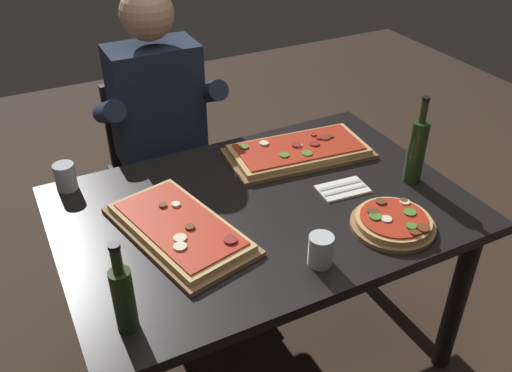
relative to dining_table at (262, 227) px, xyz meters
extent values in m
plane|color=#38281E|center=(0.00, 0.00, -0.64)|extent=(6.40, 6.40, 0.00)
cube|color=black|center=(0.00, 0.00, 0.08)|extent=(1.40, 0.96, 0.04)
cylinder|color=black|center=(0.62, -0.40, -0.29)|extent=(0.07, 0.07, 0.70)
cylinder|color=black|center=(-0.62, 0.40, -0.29)|extent=(0.07, 0.07, 0.70)
cylinder|color=black|center=(0.62, 0.40, -0.29)|extent=(0.07, 0.07, 0.70)
cube|color=brown|center=(0.29, 0.24, 0.10)|extent=(0.60, 0.33, 0.02)
cube|color=tan|center=(0.29, 0.24, 0.12)|extent=(0.55, 0.30, 0.02)
cube|color=#B72D19|center=(0.29, 0.24, 0.13)|extent=(0.51, 0.27, 0.01)
cylinder|color=#4C7F2D|center=(0.09, 0.33, 0.14)|extent=(0.04, 0.04, 0.01)
cylinder|color=maroon|center=(0.39, 0.25, 0.14)|extent=(0.02, 0.02, 0.01)
cylinder|color=beige|center=(0.17, 0.32, 0.14)|extent=(0.04, 0.04, 0.01)
cylinder|color=#4C7F2D|center=(0.29, 0.17, 0.14)|extent=(0.04, 0.04, 0.00)
cylinder|color=beige|center=(0.28, 0.24, 0.14)|extent=(0.04, 0.04, 0.00)
cylinder|color=maroon|center=(0.42, 0.25, 0.14)|extent=(0.04, 0.04, 0.01)
cylinder|color=#4C7F2D|center=(0.20, 0.20, 0.14)|extent=(0.04, 0.04, 0.01)
cylinder|color=maroon|center=(0.28, 0.25, 0.14)|extent=(0.04, 0.04, 0.01)
cylinder|color=maroon|center=(0.35, 0.22, 0.14)|extent=(0.04, 0.04, 0.01)
cylinder|color=maroon|center=(0.39, 0.29, 0.14)|extent=(0.03, 0.03, 0.01)
cylinder|color=brown|center=(0.44, 0.25, 0.14)|extent=(0.03, 0.03, 0.01)
cube|color=olive|center=(-0.31, -0.02, 0.10)|extent=(0.40, 0.58, 0.02)
cube|color=#DBB270|center=(-0.31, -0.02, 0.12)|extent=(0.36, 0.54, 0.02)
cube|color=#B72D19|center=(-0.31, -0.02, 0.13)|extent=(0.32, 0.49, 0.01)
cylinder|color=beige|center=(-0.29, 0.08, 0.14)|extent=(0.03, 0.03, 0.01)
cylinder|color=brown|center=(-0.29, -0.06, 0.14)|extent=(0.03, 0.03, 0.01)
cylinder|color=brown|center=(-0.33, 0.09, 0.14)|extent=(0.03, 0.03, 0.01)
cylinder|color=beige|center=(-0.34, -0.10, 0.14)|extent=(0.04, 0.04, 0.01)
cylinder|color=maroon|center=(-0.20, -0.18, 0.14)|extent=(0.04, 0.04, 0.01)
cylinder|color=beige|center=(-0.35, -0.13, 0.14)|extent=(0.04, 0.04, 0.01)
cylinder|color=olive|center=(0.32, -0.31, 0.10)|extent=(0.28, 0.28, 0.02)
cylinder|color=tan|center=(0.32, -0.31, 0.12)|extent=(0.25, 0.25, 0.02)
cylinder|color=#B72D19|center=(0.32, -0.31, 0.13)|extent=(0.22, 0.22, 0.01)
cylinder|color=#4C7F2D|center=(0.27, -0.28, 0.14)|extent=(0.04, 0.04, 0.01)
cylinder|color=brown|center=(0.37, -0.40, 0.14)|extent=(0.04, 0.04, 0.00)
cylinder|color=brown|center=(0.34, -0.22, 0.14)|extent=(0.04, 0.04, 0.01)
cylinder|color=beige|center=(0.41, -0.26, 0.14)|extent=(0.03, 0.03, 0.00)
cylinder|color=brown|center=(0.33, -0.40, 0.14)|extent=(0.03, 0.03, 0.01)
cylinder|color=brown|center=(0.41, -0.25, 0.14)|extent=(0.03, 0.03, 0.00)
cylinder|color=beige|center=(0.29, -0.31, 0.14)|extent=(0.04, 0.04, 0.00)
cylinder|color=#4C7F2D|center=(0.34, -0.37, 0.14)|extent=(0.03, 0.03, 0.01)
cylinder|color=brown|center=(0.28, -0.25, 0.14)|extent=(0.04, 0.04, 0.01)
cylinder|color=#4C7F2D|center=(0.38, -0.31, 0.14)|extent=(0.04, 0.04, 0.01)
cylinder|color=#233819|center=(0.57, -0.11, 0.22)|extent=(0.07, 0.07, 0.24)
cylinder|color=#233819|center=(0.57, -0.11, 0.38)|extent=(0.03, 0.03, 0.08)
cylinder|color=black|center=(0.57, -0.11, 0.43)|extent=(0.03, 0.03, 0.01)
cylinder|color=#233819|center=(-0.57, -0.33, 0.19)|extent=(0.06, 0.06, 0.19)
cylinder|color=#233819|center=(-0.57, -0.33, 0.33)|extent=(0.03, 0.03, 0.08)
cylinder|color=black|center=(-0.57, -0.33, 0.37)|extent=(0.03, 0.03, 0.01)
cylinder|color=silver|center=(0.01, -0.35, 0.15)|extent=(0.08, 0.08, 0.10)
cylinder|color=#5B3814|center=(0.01, -0.35, 0.11)|extent=(0.06, 0.06, 0.04)
cylinder|color=silver|center=(-0.59, 0.41, 0.15)|extent=(0.08, 0.08, 0.10)
cylinder|color=silver|center=(-0.59, 0.41, 0.11)|extent=(0.06, 0.06, 0.04)
cube|color=white|center=(0.30, -0.05, 0.10)|extent=(0.19, 0.12, 0.01)
cube|color=silver|center=(0.30, -0.07, 0.10)|extent=(0.17, 0.03, 0.00)
cube|color=silver|center=(0.30, -0.03, 0.10)|extent=(0.17, 0.03, 0.00)
cube|color=black|center=(-0.12, 0.78, -0.21)|extent=(0.44, 0.44, 0.04)
cube|color=black|center=(-0.12, 0.98, 0.02)|extent=(0.40, 0.04, 0.42)
cylinder|color=black|center=(-0.31, 0.59, -0.44)|extent=(0.04, 0.04, 0.41)
cylinder|color=black|center=(0.07, 0.59, -0.44)|extent=(0.04, 0.04, 0.41)
cylinder|color=black|center=(-0.31, 0.97, -0.44)|extent=(0.04, 0.04, 0.41)
cylinder|color=black|center=(0.07, 0.97, -0.44)|extent=(0.04, 0.04, 0.41)
cylinder|color=#23232D|center=(-0.22, 0.60, -0.42)|extent=(0.11, 0.11, 0.45)
cylinder|color=#23232D|center=(-0.02, 0.60, -0.42)|extent=(0.11, 0.11, 0.45)
cube|color=#23232D|center=(-0.12, 0.68, -0.13)|extent=(0.34, 0.40, 0.12)
cube|color=#1E283D|center=(-0.12, 0.78, 0.19)|extent=(0.38, 0.22, 0.52)
sphere|color=tan|center=(-0.12, 0.78, 0.58)|extent=(0.22, 0.22, 0.22)
cylinder|color=#1E283D|center=(-0.34, 0.73, 0.21)|extent=(0.09, 0.31, 0.21)
cylinder|color=#1E283D|center=(0.10, 0.73, 0.21)|extent=(0.09, 0.31, 0.21)
camera|label=1|loc=(-0.73, -1.38, 1.21)|focal=38.50mm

